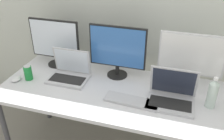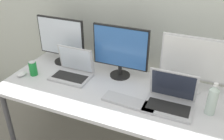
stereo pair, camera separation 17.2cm
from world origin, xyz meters
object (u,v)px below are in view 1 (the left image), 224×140
at_px(laptop_silver, 70,72).
at_px(keyboard_main, 131,101).
at_px(monitor_right, 191,58).
at_px(mouse_by_keyboard, 16,79).
at_px(work_desk, 112,96).
at_px(laptop_secondary, 171,95).
at_px(monitor_center, 117,50).
at_px(soda_can_near_keyboard, 28,73).
at_px(water_bottle, 212,93).
at_px(monitor_left, 55,41).

distance_m(laptop_silver, keyboard_main, 0.60).
height_order(monitor_right, laptop_silver, monitor_right).
height_order(keyboard_main, mouse_by_keyboard, mouse_by_keyboard).
bearing_deg(work_desk, monitor_right, 22.92).
bearing_deg(work_desk, mouse_by_keyboard, -172.77).
bearing_deg(laptop_secondary, monitor_center, 152.50).
bearing_deg(monitor_right, laptop_silver, -170.06).
distance_m(laptop_silver, mouse_by_keyboard, 0.45).
bearing_deg(monitor_right, mouse_by_keyboard, -166.07).
bearing_deg(laptop_secondary, soda_can_near_keyboard, -178.78).
relative_size(laptop_secondary, water_bottle, 1.40).
bearing_deg(soda_can_near_keyboard, work_desk, 3.72).
height_order(mouse_by_keyboard, soda_can_near_keyboard, soda_can_near_keyboard).
relative_size(monitor_left, laptop_secondary, 1.37).
bearing_deg(monitor_center, laptop_silver, -156.77).
xyz_separation_m(monitor_center, mouse_by_keyboard, (-0.78, -0.33, -0.23)).
xyz_separation_m(monitor_left, soda_can_near_keyboard, (-0.10, -0.31, -0.17)).
height_order(monitor_left, mouse_by_keyboard, monitor_left).
distance_m(laptop_secondary, soda_can_near_keyboard, 1.17).
distance_m(monitor_right, laptop_silver, 0.98).
xyz_separation_m(keyboard_main, water_bottle, (0.55, 0.11, 0.10)).
height_order(monitor_right, keyboard_main, monitor_right).
bearing_deg(mouse_by_keyboard, water_bottle, 18.79).
distance_m(mouse_by_keyboard, water_bottle, 1.53).
xyz_separation_m(monitor_right, water_bottle, (0.17, -0.23, -0.14)).
distance_m(monitor_center, water_bottle, 0.79).
bearing_deg(work_desk, monitor_left, 157.00).
bearing_deg(laptop_secondary, keyboard_main, -162.13).
height_order(work_desk, keyboard_main, keyboard_main).
bearing_deg(water_bottle, work_desk, -179.69).
bearing_deg(monitor_center, laptop_secondary, -27.50).
distance_m(work_desk, soda_can_near_keyboard, 0.73).
xyz_separation_m(monitor_left, mouse_by_keyboard, (-0.19, -0.36, -0.21)).
relative_size(work_desk, laptop_silver, 5.46).
xyz_separation_m(monitor_right, soda_can_near_keyboard, (-1.27, -0.28, -0.19)).
relative_size(keyboard_main, soda_can_near_keyboard, 3.14).
distance_m(work_desk, monitor_right, 0.68).
xyz_separation_m(monitor_left, laptop_silver, (0.22, -0.19, -0.17)).
bearing_deg(monitor_right, work_desk, -157.08).
distance_m(keyboard_main, mouse_by_keyboard, 0.98).
relative_size(monitor_left, soda_can_near_keyboard, 3.66).
bearing_deg(soda_can_near_keyboard, laptop_silver, 19.60).
xyz_separation_m(keyboard_main, mouse_by_keyboard, (-0.98, 0.01, 0.01)).
distance_m(monitor_right, soda_can_near_keyboard, 1.32).
xyz_separation_m(monitor_left, laptop_secondary, (1.07, -0.28, -0.17)).
relative_size(mouse_by_keyboard, water_bottle, 0.37).
relative_size(monitor_right, keyboard_main, 1.24).
distance_m(laptop_secondary, water_bottle, 0.28).
bearing_deg(keyboard_main, laptop_silver, 166.25).
height_order(monitor_center, water_bottle, monitor_center).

